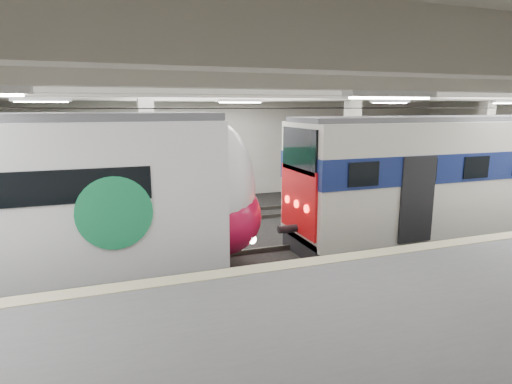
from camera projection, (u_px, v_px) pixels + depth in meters
name	position (u px, v px, depth m)	size (l,w,h in m)	color
station_hall	(284.00, 165.00, 11.17)	(36.00, 24.00, 5.75)	black
modern_emu	(14.00, 207.00, 10.77)	(14.31, 2.95, 4.59)	white
older_rer	(463.00, 175.00, 15.56)	(13.39, 2.96, 4.42)	beige
far_train	(47.00, 177.00, 15.92)	(13.16, 2.88, 4.22)	white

